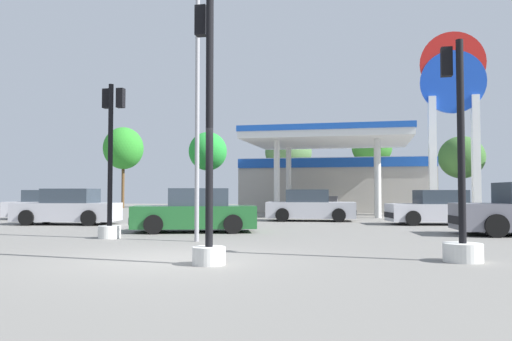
{
  "coord_description": "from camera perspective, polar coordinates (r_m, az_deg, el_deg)",
  "views": [
    {
      "loc": [
        3.91,
        -9.62,
        1.33
      ],
      "look_at": [
        -0.43,
        10.03,
        2.17
      ],
      "focal_mm": 36.16,
      "sensor_mm": 36.0,
      "label": 1
    }
  ],
  "objects": [
    {
      "name": "car_5",
      "position": [
        23.79,
        6.03,
        -4.01
      ],
      "size": [
        4.15,
        2.1,
        1.44
      ],
      "color": "black",
      "rests_on": "ground"
    },
    {
      "name": "ground_plane",
      "position": [
        10.47,
        -9.73,
        -9.64
      ],
      "size": [
        90.0,
        90.0,
        0.0
      ],
      "primitive_type": "plane",
      "color": "slate",
      "rests_on": "ground"
    },
    {
      "name": "traffic_signal_1",
      "position": [
        10.63,
        21.68,
        -3.21
      ],
      "size": [
        0.73,
        0.73,
        4.28
      ],
      "color": "silver",
      "rests_on": "ground"
    },
    {
      "name": "station_pole_sign",
      "position": [
        30.69,
        20.98,
        7.15
      ],
      "size": [
        3.5,
        0.56,
        10.22
      ],
      "color": "white",
      "rests_on": "ground"
    },
    {
      "name": "gas_station",
      "position": [
        35.42,
        8.87,
        -1.07
      ],
      "size": [
        12.65,
        14.13,
        4.73
      ],
      "color": "#ADA89E",
      "rests_on": "ground"
    },
    {
      "name": "corner_streetlamp",
      "position": [
        14.15,
        -6.75,
        10.57
      ],
      "size": [
        0.24,
        1.48,
        7.56
      ],
      "color": "gray",
      "rests_on": "ground"
    },
    {
      "name": "tree_2",
      "position": [
        41.74,
        3.61,
        1.97
      ],
      "size": [
        3.77,
        3.77,
        6.08
      ],
      "color": "brown",
      "rests_on": "ground"
    },
    {
      "name": "car_3",
      "position": [
        22.5,
        -20.1,
        -3.94
      ],
      "size": [
        4.29,
        2.31,
        1.46
      ],
      "color": "black",
      "rests_on": "ground"
    },
    {
      "name": "tree_0",
      "position": [
        44.04,
        -14.46,
        2.38
      ],
      "size": [
        3.28,
        3.28,
        6.68
      ],
      "color": "brown",
      "rests_on": "ground"
    },
    {
      "name": "car_4",
      "position": [
        22.3,
        19.45,
        -4.03
      ],
      "size": [
        4.17,
        2.38,
        1.41
      ],
      "color": "black",
      "rests_on": "ground"
    },
    {
      "name": "traffic_signal_3",
      "position": [
        9.52,
        -5.31,
        -0.2
      ],
      "size": [
        0.63,
        0.66,
        4.96
      ],
      "color": "silver",
      "rests_on": "ground"
    },
    {
      "name": "tree_3",
      "position": [
        40.78,
        12.7,
        2.49
      ],
      "size": [
        3.08,
        3.08,
        6.2
      ],
      "color": "brown",
      "rests_on": "ground"
    },
    {
      "name": "traffic_signal_2",
      "position": [
        15.45,
        -15.76,
        -1.03
      ],
      "size": [
        0.65,
        0.68,
        4.46
      ],
      "color": "silver",
      "rests_on": "ground"
    },
    {
      "name": "tree_1",
      "position": [
        43.91,
        -5.35,
        2.1
      ],
      "size": [
        3.23,
        3.23,
        6.42
      ],
      "color": "brown",
      "rests_on": "ground"
    },
    {
      "name": "car_1",
      "position": [
        17.29,
        -6.72,
        -4.6
      ],
      "size": [
        4.36,
        2.79,
        1.45
      ],
      "color": "black",
      "rests_on": "ground"
    },
    {
      "name": "car_2",
      "position": [
        27.14,
        -21.92,
        -3.66
      ],
      "size": [
        4.26,
        2.59,
        1.42
      ],
      "color": "black",
      "rests_on": "ground"
    },
    {
      "name": "tree_4",
      "position": [
        41.44,
        21.79,
        1.35
      ],
      "size": [
        3.36,
        3.36,
        5.5
      ],
      "color": "brown",
      "rests_on": "ground"
    }
  ]
}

